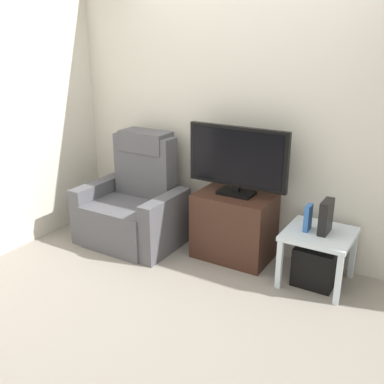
{
  "coord_description": "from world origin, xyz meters",
  "views": [
    {
      "loc": [
        1.68,
        -2.62,
        1.99
      ],
      "look_at": [
        -0.21,
        0.5,
        0.7
      ],
      "focal_mm": 42.11,
      "sensor_mm": 36.0,
      "label": 1
    }
  ],
  "objects": [
    {
      "name": "side_table",
      "position": [
        0.84,
        0.77,
        0.39
      ],
      "size": [
        0.54,
        0.54,
        0.46
      ],
      "color": "silver",
      "rests_on": "ground"
    },
    {
      "name": "recliner_armchair",
      "position": [
        -0.97,
        0.66,
        0.37
      ],
      "size": [
        0.98,
        0.78,
        1.08
      ],
      "rotation": [
        0.0,
        0.0,
        -0.04
      ],
      "color": "#515156",
      "rests_on": "ground"
    },
    {
      "name": "tv_stand",
      "position": [
        0.04,
        0.84,
        0.31
      ],
      "size": [
        0.7,
        0.46,
        0.62
      ],
      "color": "#3D2319",
      "rests_on": "ground"
    },
    {
      "name": "game_console",
      "position": [
        0.88,
        0.78,
        0.6
      ],
      "size": [
        0.07,
        0.2,
        0.28
      ],
      "primitive_type": "cube",
      "color": "black",
      "rests_on": "side_table"
    },
    {
      "name": "subwoofer_box",
      "position": [
        0.84,
        0.77,
        0.17
      ],
      "size": [
        0.33,
        0.33,
        0.33
      ],
      "primitive_type": "cube",
      "color": "black",
      "rests_on": "ground"
    },
    {
      "name": "wall_side",
      "position": [
        -1.88,
        0.0,
        1.3
      ],
      "size": [
        0.06,
        4.48,
        2.6
      ],
      "primitive_type": "cube",
      "color": "beige",
      "rests_on": "ground"
    },
    {
      "name": "ground_plane",
      "position": [
        0.0,
        0.0,
        0.0
      ],
      "size": [
        6.4,
        6.4,
        0.0
      ],
      "primitive_type": "plane",
      "color": "gray"
    },
    {
      "name": "book_upright",
      "position": [
        0.74,
        0.75,
        0.57
      ],
      "size": [
        0.04,
        0.12,
        0.22
      ],
      "primitive_type": "cube",
      "color": "#3366B2",
      "rests_on": "side_table"
    },
    {
      "name": "wall_back",
      "position": [
        0.0,
        1.13,
        1.3
      ],
      "size": [
        6.4,
        0.06,
        2.6
      ],
      "primitive_type": "cube",
      "color": "beige",
      "rests_on": "ground"
    },
    {
      "name": "television",
      "position": [
        0.04,
        0.86,
        0.94
      ],
      "size": [
        0.94,
        0.2,
        0.62
      ],
      "color": "black",
      "rests_on": "tv_stand"
    }
  ]
}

